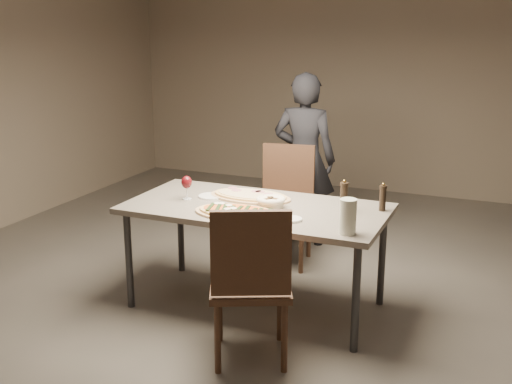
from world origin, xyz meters
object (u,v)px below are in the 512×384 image
at_px(ham_pizza, 250,196).
at_px(pepper_mill_left, 383,198).
at_px(zucchini_pizza, 238,212).
at_px(carafe, 348,216).
at_px(bread_basket, 271,201).
at_px(chair_far, 286,197).
at_px(diner, 304,159).
at_px(chair_near, 251,277).
at_px(dining_table, 256,214).

relative_size(ham_pizza, pepper_mill_left, 3.14).
distance_m(zucchini_pizza, carafe, 0.78).
bearing_deg(bread_basket, carafe, -27.63).
height_order(ham_pizza, pepper_mill_left, pepper_mill_left).
bearing_deg(bread_basket, chair_far, 104.28).
height_order(pepper_mill_left, diner, diner).
bearing_deg(chair_far, ham_pizza, 81.99).
relative_size(zucchini_pizza, bread_basket, 3.03).
bearing_deg(carafe, chair_near, -136.45).
xyz_separation_m(bread_basket, carafe, (0.63, -0.33, 0.07)).
distance_m(bread_basket, chair_near, 0.81).
relative_size(bread_basket, diner, 0.13).
distance_m(ham_pizza, bread_basket, 0.28).
height_order(ham_pizza, bread_basket, bread_basket).
distance_m(ham_pizza, diner, 1.26).
relative_size(zucchini_pizza, chair_near, 0.61).
distance_m(bread_basket, carafe, 0.71).
distance_m(ham_pizza, pepper_mill_left, 0.95).
distance_m(zucchini_pizza, chair_near, 0.64).
xyz_separation_m(zucchini_pizza, carafe, (0.77, -0.09, 0.09)).
distance_m(dining_table, diner, 1.44).
height_order(dining_table, carafe, carafe).
xyz_separation_m(zucchini_pizza, diner, (-0.10, 1.67, 0.01)).
relative_size(carafe, chair_far, 0.22).
bearing_deg(dining_table, bread_basket, 2.79).
height_order(zucchini_pizza, chair_far, chair_far).
distance_m(zucchini_pizza, diner, 1.67).
distance_m(zucchini_pizza, bread_basket, 0.28).
distance_m(carafe, chair_far, 1.57).
bearing_deg(carafe, dining_table, 156.27).
distance_m(ham_pizza, chair_far, 0.81).
bearing_deg(dining_table, chair_near, -69.26).
bearing_deg(pepper_mill_left, diner, 128.73).
relative_size(chair_far, diner, 0.63).
relative_size(zucchini_pizza, carafe, 2.83).
height_order(zucchini_pizza, diner, diner).
height_order(bread_basket, pepper_mill_left, pepper_mill_left).
relative_size(ham_pizza, carafe, 2.83).
height_order(dining_table, bread_basket, bread_basket).
xyz_separation_m(chair_far, diner, (-0.00, 0.48, 0.23)).
height_order(ham_pizza, chair_far, chair_far).
relative_size(bread_basket, chair_near, 0.20).
distance_m(ham_pizza, chair_near, 1.03).
bearing_deg(chair_far, dining_table, 88.86).
bearing_deg(bread_basket, dining_table, -177.21).
distance_m(pepper_mill_left, chair_near, 1.16).
relative_size(dining_table, diner, 1.16).
relative_size(dining_table, zucchini_pizza, 2.93).
bearing_deg(diner, ham_pizza, 87.07).
relative_size(chair_near, chair_far, 1.02).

